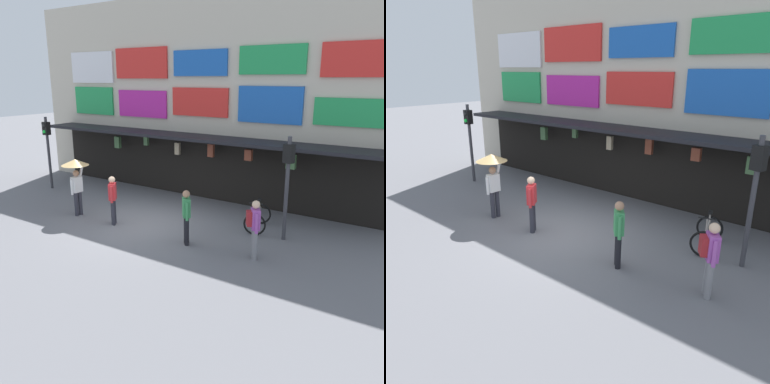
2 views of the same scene
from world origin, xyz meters
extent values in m
plane|color=slate|center=(0.00, 0.00, 0.00)|extent=(80.00, 80.00, 0.00)
cube|color=beige|center=(0.00, 4.60, 4.00)|extent=(18.00, 1.20, 8.00)
cube|color=black|center=(0.00, 3.30, 2.60)|extent=(15.30, 1.40, 0.12)
cube|color=white|center=(-5.90, 3.95, 5.29)|extent=(2.63, 0.08, 1.38)
cube|color=red|center=(-2.95, 3.95, 5.43)|extent=(2.77, 0.08, 1.25)
cube|color=blue|center=(0.00, 3.95, 5.38)|extent=(2.43, 0.08, 0.98)
cube|color=green|center=(2.95, 3.95, 5.44)|extent=(2.48, 0.08, 0.99)
cube|color=red|center=(5.90, 3.95, 5.39)|extent=(2.48, 0.08, 1.09)
cube|color=green|center=(-5.90, 3.95, 3.79)|extent=(2.43, 0.08, 1.25)
cube|color=#B71E93|center=(-2.95, 3.95, 3.74)|extent=(2.64, 0.08, 1.14)
cube|color=red|center=(0.00, 3.95, 3.91)|extent=(2.56, 0.08, 1.10)
cube|color=blue|center=(2.95, 3.95, 3.90)|extent=(2.45, 0.08, 1.30)
cube|color=green|center=(5.90, 3.95, 3.76)|extent=(2.69, 0.08, 0.90)
cylinder|color=black|center=(-4.09, 3.51, 2.41)|extent=(0.02, 0.02, 0.27)
cube|color=#477042|center=(-4.09, 3.51, 2.02)|extent=(0.27, 0.16, 0.51)
cylinder|color=black|center=(-2.50, 3.61, 2.46)|extent=(0.02, 0.02, 0.16)
cube|color=#477042|center=(-2.50, 3.61, 2.19)|extent=(0.21, 0.12, 0.37)
cylinder|color=black|center=(-0.78, 3.51, 2.41)|extent=(0.02, 0.02, 0.26)
cube|color=tan|center=(-0.78, 3.51, 2.04)|extent=(0.21, 0.13, 0.48)
cylinder|color=black|center=(0.82, 3.50, 2.45)|extent=(0.02, 0.02, 0.18)
cube|color=brown|center=(0.82, 3.50, 2.11)|extent=(0.24, 0.14, 0.49)
cylinder|color=black|center=(2.51, 3.31, 2.44)|extent=(0.02, 0.02, 0.20)
cube|color=brown|center=(2.51, 3.31, 2.14)|extent=(0.27, 0.16, 0.39)
cylinder|color=black|center=(4.13, 3.26, 2.43)|extent=(0.02, 0.02, 0.21)
cube|color=#477042|center=(4.13, 3.26, 2.08)|extent=(0.31, 0.19, 0.49)
cube|color=black|center=(0.00, 3.98, 1.25)|extent=(15.30, 0.04, 2.50)
cylinder|color=#38383D|center=(-6.34, 1.46, 1.60)|extent=(0.12, 0.12, 3.20)
cube|color=black|center=(-6.34, 1.46, 2.70)|extent=(0.29, 0.26, 0.56)
sphere|color=black|center=(-6.34, 1.33, 2.83)|extent=(0.15, 0.15, 0.15)
sphere|color=#19DB3D|center=(-6.34, 1.33, 2.57)|extent=(0.15, 0.15, 0.15)
cylinder|color=#38383D|center=(4.67, 1.46, 1.60)|extent=(0.12, 0.12, 3.20)
cube|color=black|center=(4.67, 1.46, 2.70)|extent=(0.34, 0.31, 0.56)
sphere|color=red|center=(4.70, 1.59, 2.83)|extent=(0.15, 0.15, 0.15)
sphere|color=black|center=(4.70, 1.59, 2.57)|extent=(0.15, 0.15, 0.15)
torus|color=black|center=(3.76, 1.28, 0.36)|extent=(0.71, 0.23, 0.72)
torus|color=black|center=(3.49, 2.35, 0.36)|extent=(0.71, 0.23, 0.72)
cylinder|color=#A3998E|center=(3.63, 1.81, 0.61)|extent=(0.29, 0.97, 0.05)
cylinder|color=#A3998E|center=(3.59, 1.97, 0.78)|extent=(0.04, 0.04, 0.35)
cube|color=black|center=(3.59, 1.97, 0.97)|extent=(0.15, 0.22, 0.06)
cylinder|color=#A3998E|center=(3.74, 1.36, 0.78)|extent=(0.04, 0.04, 0.50)
cylinder|color=black|center=(3.74, 1.36, 1.03)|extent=(0.44, 0.14, 0.04)
cylinder|color=black|center=(2.29, -0.42, 0.44)|extent=(0.14, 0.14, 0.88)
cylinder|color=black|center=(2.40, -0.56, 0.44)|extent=(0.14, 0.14, 0.88)
cube|color=#388E51|center=(2.35, -0.49, 1.16)|extent=(0.40, 0.42, 0.56)
sphere|color=#A87A5B|center=(2.35, -0.49, 1.57)|extent=(0.22, 0.22, 0.22)
cylinder|color=#388E51|center=(2.21, -0.32, 1.11)|extent=(0.09, 0.09, 0.56)
cylinder|color=#388E51|center=(2.49, -0.66, 1.11)|extent=(0.09, 0.09, 0.56)
cylinder|color=#2D2D38|center=(-2.42, -0.53, 0.44)|extent=(0.14, 0.14, 0.88)
cylinder|color=#2D2D38|center=(-2.41, -0.35, 0.44)|extent=(0.14, 0.14, 0.88)
cube|color=white|center=(-2.42, -0.44, 1.16)|extent=(0.24, 0.37, 0.56)
sphere|color=#A87A5B|center=(-2.42, -0.44, 1.57)|extent=(0.22, 0.22, 0.22)
cylinder|color=white|center=(-2.43, -0.66, 1.11)|extent=(0.09, 0.09, 0.56)
cylinder|color=white|center=(-2.41, -0.22, 1.56)|extent=(0.23, 0.09, 0.48)
cylinder|color=#4C3823|center=(-2.41, -0.22, 1.67)|extent=(0.02, 0.02, 0.55)
cone|color=#E0B770|center=(-2.42, -0.44, 1.97)|extent=(0.96, 0.96, 0.22)
cylinder|color=#2D2D38|center=(-0.64, -0.50, 0.44)|extent=(0.14, 0.14, 0.88)
cylinder|color=#2D2D38|center=(-0.74, -0.35, 0.44)|extent=(0.14, 0.14, 0.88)
cube|color=red|center=(-0.69, -0.43, 1.16)|extent=(0.38, 0.42, 0.56)
sphere|color=beige|center=(-0.69, -0.43, 1.57)|extent=(0.22, 0.22, 0.22)
cylinder|color=red|center=(-0.57, -0.61, 1.11)|extent=(0.09, 0.09, 0.56)
cylinder|color=red|center=(-0.81, -0.24, 1.11)|extent=(0.09, 0.09, 0.56)
cylinder|color=gray|center=(4.42, -0.23, 0.44)|extent=(0.14, 0.14, 0.88)
cylinder|color=gray|center=(4.52, -0.38, 0.44)|extent=(0.14, 0.14, 0.88)
cube|color=#9E4CA8|center=(4.47, -0.30, 1.16)|extent=(0.38, 0.42, 0.56)
sphere|color=beige|center=(4.47, -0.30, 1.57)|extent=(0.22, 0.22, 0.22)
cylinder|color=#9E4CA8|center=(4.35, -0.12, 1.11)|extent=(0.09, 0.09, 0.56)
cylinder|color=#9E4CA8|center=(4.60, -0.49, 1.11)|extent=(0.09, 0.09, 0.56)
cube|color=maroon|center=(4.34, -0.39, 1.18)|extent=(0.29, 0.32, 0.40)
camera|label=1|loc=(8.63, -9.80, 4.84)|focal=37.56mm
camera|label=2|loc=(6.63, -7.08, 4.56)|focal=34.03mm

